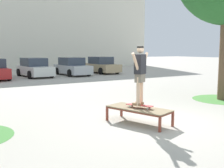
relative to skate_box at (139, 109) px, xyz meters
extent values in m
plane|color=#B2AA9E|center=(0.62, -0.22, -0.41)|extent=(120.00, 120.00, 0.00)
cube|color=silver|center=(2.83, 25.96, 5.19)|extent=(32.06, 4.00, 11.22)
cube|color=brown|center=(-0.62, 0.76, -0.22)|extent=(0.08, 0.08, 0.38)
cube|color=brown|center=(0.04, 0.98, -0.22)|extent=(0.08, 0.08, 0.38)
cube|color=brown|center=(-0.04, -0.98, -0.22)|extent=(0.08, 0.08, 0.38)
cube|color=brown|center=(0.62, -0.76, -0.22)|extent=(0.08, 0.08, 0.38)
cylinder|color=brown|center=(-0.33, -0.11, -0.01)|extent=(0.64, 1.82, 0.05)
cylinder|color=brown|center=(0.33, 0.11, -0.01)|extent=(0.64, 1.82, 0.05)
cylinder|color=brown|center=(-0.29, 0.87, -0.01)|extent=(0.74, 0.29, 0.05)
cylinder|color=brown|center=(0.29, -0.87, -0.01)|extent=(0.74, 0.29, 0.05)
cube|color=#847051|center=(0.00, 0.00, 0.03)|extent=(1.32, 2.04, 0.03)
cube|color=#B23333|center=(0.01, -0.03, 0.13)|extent=(0.55, 0.80, 0.02)
cylinder|color=silver|center=(-0.19, 0.18, 0.07)|extent=(0.05, 0.06, 0.06)
cylinder|color=silver|center=(-0.05, 0.25, 0.07)|extent=(0.05, 0.06, 0.06)
cylinder|color=silver|center=(0.07, -0.31, 0.07)|extent=(0.05, 0.06, 0.06)
cylinder|color=silver|center=(0.21, -0.24, 0.07)|extent=(0.05, 0.06, 0.06)
cylinder|color=beige|center=(-0.08, -0.08, 0.55)|extent=(0.11, 0.11, 0.82)
cube|color=#99704C|center=(-0.10, -0.03, 0.17)|extent=(0.20, 0.26, 0.07)
cylinder|color=beige|center=(0.10, 0.02, 0.55)|extent=(0.11, 0.11, 0.82)
cube|color=#99704C|center=(0.08, 0.06, 0.17)|extent=(0.20, 0.26, 0.07)
cube|color=#756B5B|center=(0.01, -0.03, 0.92)|extent=(0.36, 0.32, 0.24)
cube|color=#232328|center=(0.01, -0.03, 1.32)|extent=(0.42, 0.36, 0.56)
cylinder|color=beige|center=(-0.26, -0.17, 1.40)|extent=(0.39, 0.26, 0.52)
cylinder|color=beige|center=(0.28, 0.11, 1.40)|extent=(0.39, 0.26, 0.52)
sphere|color=beige|center=(0.01, -0.03, 1.73)|extent=(0.20, 0.20, 0.20)
cylinder|color=black|center=(0.01, -0.03, 1.80)|extent=(0.19, 0.19, 0.05)
cylinder|color=#519342|center=(5.45, 1.19, -0.41)|extent=(2.58, 2.58, 0.01)
cylinder|color=black|center=(-1.00, 13.78, -0.11)|extent=(0.24, 0.61, 0.60)
cylinder|color=black|center=(-1.08, 16.39, -0.11)|extent=(0.24, 0.61, 0.60)
cube|color=silver|center=(1.25, 15.44, 0.10)|extent=(2.05, 4.33, 0.70)
cube|color=#2D3847|center=(1.23, 15.59, 0.77)|extent=(1.73, 2.23, 0.64)
cylinder|color=black|center=(2.21, 14.21, -0.11)|extent=(0.27, 0.62, 0.60)
cylinder|color=black|center=(0.51, 14.07, -0.11)|extent=(0.27, 0.62, 0.60)
cylinder|color=black|center=(1.98, 16.81, -0.11)|extent=(0.27, 0.62, 0.60)
cylinder|color=black|center=(0.29, 16.66, -0.11)|extent=(0.27, 0.62, 0.60)
cube|color=#B7BABF|center=(4.39, 15.21, 0.10)|extent=(1.88, 4.27, 0.70)
cube|color=#2D3847|center=(4.38, 15.36, 0.77)|extent=(1.65, 2.17, 0.64)
cylinder|color=black|center=(5.29, 13.94, -0.11)|extent=(0.25, 0.61, 0.60)
cylinder|color=black|center=(3.59, 13.87, -0.11)|extent=(0.25, 0.61, 0.60)
cylinder|color=black|center=(5.18, 16.55, -0.11)|extent=(0.25, 0.61, 0.60)
cylinder|color=black|center=(3.48, 16.47, -0.11)|extent=(0.25, 0.61, 0.60)
cube|color=tan|center=(7.52, 15.76, 0.10)|extent=(1.85, 4.26, 0.70)
cube|color=#2D3847|center=(7.52, 15.91, 0.77)|extent=(1.63, 2.15, 0.64)
cylinder|color=black|center=(8.42, 14.48, -0.11)|extent=(0.24, 0.61, 0.60)
cylinder|color=black|center=(6.72, 14.43, -0.11)|extent=(0.24, 0.61, 0.60)
cylinder|color=black|center=(8.33, 17.09, -0.11)|extent=(0.24, 0.61, 0.60)
cylinder|color=black|center=(6.63, 17.03, -0.11)|extent=(0.24, 0.61, 0.60)
camera|label=1|loc=(-4.70, -6.24, 1.73)|focal=43.66mm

